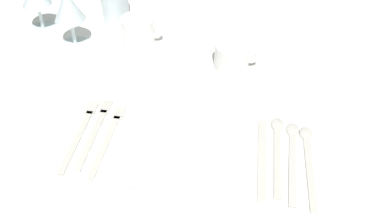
{
  "coord_description": "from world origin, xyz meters",
  "views": [
    {
      "loc": [
        0.15,
        -0.9,
        1.47
      ],
      "look_at": [
        0.03,
        -0.15,
        0.76
      ],
      "focal_mm": 44.25,
      "sensor_mm": 36.0,
      "label": 1
    }
  ],
  "objects_px": {
    "spoon_tea": "(308,156)",
    "drink_tumbler": "(115,4)",
    "dinner_plate": "(183,151)",
    "fork_outer": "(108,137)",
    "wine_glass_centre": "(68,8)",
    "spoon_dessert": "(292,152)",
    "coffee_cup_right": "(233,55)",
    "fork_salad": "(80,133)",
    "dinner_knife": "(262,160)",
    "coffee_cup_left": "(139,30)",
    "fork_inner": "(95,130)",
    "spoon_soup": "(277,146)"
  },
  "relations": [
    {
      "from": "spoon_tea",
      "to": "drink_tumbler",
      "type": "xyz_separation_m",
      "value": [
        -0.53,
        0.44,
        0.05
      ]
    },
    {
      "from": "dinner_plate",
      "to": "fork_outer",
      "type": "bearing_deg",
      "value": 172.89
    },
    {
      "from": "spoon_tea",
      "to": "drink_tumbler",
      "type": "bearing_deg",
      "value": 140.37
    },
    {
      "from": "wine_glass_centre",
      "to": "drink_tumbler",
      "type": "distance_m",
      "value": 0.17
    },
    {
      "from": "spoon_dessert",
      "to": "coffee_cup_right",
      "type": "bearing_deg",
      "value": 120.19
    },
    {
      "from": "coffee_cup_right",
      "to": "drink_tumbler",
      "type": "height_order",
      "value": "drink_tumbler"
    },
    {
      "from": "drink_tumbler",
      "to": "dinner_plate",
      "type": "bearing_deg",
      "value": -59.93
    },
    {
      "from": "fork_outer",
      "to": "spoon_dessert",
      "type": "bearing_deg",
      "value": 2.89
    },
    {
      "from": "fork_salad",
      "to": "spoon_dessert",
      "type": "xyz_separation_m",
      "value": [
        0.45,
        0.02,
        0.0
      ]
    },
    {
      "from": "fork_outer",
      "to": "spoon_tea",
      "type": "distance_m",
      "value": 0.42
    },
    {
      "from": "fork_salad",
      "to": "wine_glass_centre",
      "type": "height_order",
      "value": "wine_glass_centre"
    },
    {
      "from": "dinner_knife",
      "to": "drink_tumbler",
      "type": "relative_size",
      "value": 1.79
    },
    {
      "from": "spoon_dessert",
      "to": "wine_glass_centre",
      "type": "relative_size",
      "value": 1.4
    },
    {
      "from": "fork_salad",
      "to": "coffee_cup_left",
      "type": "bearing_deg",
      "value": 82.07
    },
    {
      "from": "fork_inner",
      "to": "spoon_tea",
      "type": "relative_size",
      "value": 0.95
    },
    {
      "from": "spoon_dessert",
      "to": "coffee_cup_left",
      "type": "distance_m",
      "value": 0.52
    },
    {
      "from": "fork_inner",
      "to": "spoon_tea",
      "type": "height_order",
      "value": "spoon_tea"
    },
    {
      "from": "spoon_soup",
      "to": "coffee_cup_left",
      "type": "xyz_separation_m",
      "value": [
        -0.37,
        0.32,
        0.04
      ]
    },
    {
      "from": "fork_inner",
      "to": "spoon_tea",
      "type": "distance_m",
      "value": 0.45
    },
    {
      "from": "fork_inner",
      "to": "wine_glass_centre",
      "type": "xyz_separation_m",
      "value": [
        -0.15,
        0.3,
        0.11
      ]
    },
    {
      "from": "fork_inner",
      "to": "drink_tumbler",
      "type": "bearing_deg",
      "value": 99.71
    },
    {
      "from": "spoon_soup",
      "to": "fork_inner",
      "type": "bearing_deg",
      "value": -177.48
    },
    {
      "from": "spoon_tea",
      "to": "fork_salad",
      "type": "bearing_deg",
      "value": -178.87
    },
    {
      "from": "dinner_plate",
      "to": "spoon_tea",
      "type": "distance_m",
      "value": 0.26
    },
    {
      "from": "fork_inner",
      "to": "fork_salad",
      "type": "xyz_separation_m",
      "value": [
        -0.03,
        -0.01,
        -0.0
      ]
    },
    {
      "from": "fork_inner",
      "to": "drink_tumbler",
      "type": "relative_size",
      "value": 1.73
    },
    {
      "from": "wine_glass_centre",
      "to": "drink_tumbler",
      "type": "bearing_deg",
      "value": 61.31
    },
    {
      "from": "dinner_plate",
      "to": "spoon_soup",
      "type": "height_order",
      "value": "dinner_plate"
    },
    {
      "from": "fork_salad",
      "to": "spoon_soup",
      "type": "xyz_separation_m",
      "value": [
        0.42,
        0.03,
        0.0
      ]
    },
    {
      "from": "fork_outer",
      "to": "fork_salad",
      "type": "distance_m",
      "value": 0.06
    },
    {
      "from": "fork_salad",
      "to": "coffee_cup_right",
      "type": "xyz_separation_m",
      "value": [
        0.3,
        0.28,
        0.04
      ]
    },
    {
      "from": "fork_salad",
      "to": "dinner_knife",
      "type": "xyz_separation_m",
      "value": [
        0.39,
        -0.02,
        0.0
      ]
    },
    {
      "from": "coffee_cup_left",
      "to": "coffee_cup_right",
      "type": "distance_m",
      "value": 0.26
    },
    {
      "from": "spoon_dessert",
      "to": "coffee_cup_left",
      "type": "bearing_deg",
      "value": 140.72
    },
    {
      "from": "dinner_knife",
      "to": "fork_inner",
      "type": "bearing_deg",
      "value": 175.5
    },
    {
      "from": "fork_outer",
      "to": "spoon_soup",
      "type": "height_order",
      "value": "spoon_soup"
    },
    {
      "from": "wine_glass_centre",
      "to": "coffee_cup_right",
      "type": "bearing_deg",
      "value": -4.63
    },
    {
      "from": "dinner_plate",
      "to": "wine_glass_centre",
      "type": "bearing_deg",
      "value": 136.09
    },
    {
      "from": "fork_inner",
      "to": "coffee_cup_right",
      "type": "bearing_deg",
      "value": 44.48
    },
    {
      "from": "fork_outer",
      "to": "fork_inner",
      "type": "xyz_separation_m",
      "value": [
        -0.03,
        0.02,
        0.0
      ]
    },
    {
      "from": "fork_outer",
      "to": "dinner_knife",
      "type": "distance_m",
      "value": 0.33
    },
    {
      "from": "coffee_cup_right",
      "to": "wine_glass_centre",
      "type": "xyz_separation_m",
      "value": [
        -0.42,
        0.03,
        0.07
      ]
    },
    {
      "from": "fork_salad",
      "to": "spoon_soup",
      "type": "distance_m",
      "value": 0.42
    },
    {
      "from": "fork_salad",
      "to": "drink_tumbler",
      "type": "xyz_separation_m",
      "value": [
        -0.04,
        0.45,
        0.05
      ]
    },
    {
      "from": "fork_outer",
      "to": "dinner_knife",
      "type": "height_order",
      "value": "same"
    },
    {
      "from": "fork_outer",
      "to": "spoon_tea",
      "type": "height_order",
      "value": "spoon_tea"
    },
    {
      "from": "spoon_tea",
      "to": "coffee_cup_left",
      "type": "xyz_separation_m",
      "value": [
        -0.43,
        0.33,
        0.04
      ]
    },
    {
      "from": "spoon_tea",
      "to": "coffee_cup_right",
      "type": "xyz_separation_m",
      "value": [
        -0.18,
        0.27,
        0.04
      ]
    },
    {
      "from": "spoon_dessert",
      "to": "wine_glass_centre",
      "type": "distance_m",
      "value": 0.65
    },
    {
      "from": "dinner_knife",
      "to": "spoon_soup",
      "type": "distance_m",
      "value": 0.05
    }
  ]
}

